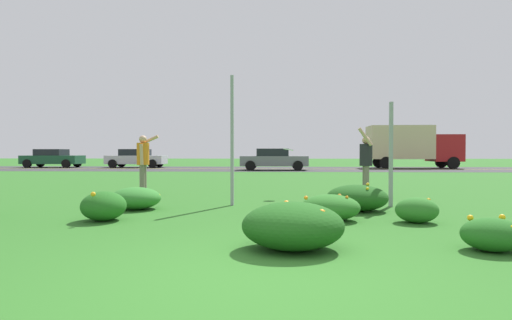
{
  "coord_description": "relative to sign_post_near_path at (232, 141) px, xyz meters",
  "views": [
    {
      "loc": [
        0.18,
        -3.87,
        1.22
      ],
      "look_at": [
        -0.45,
        7.99,
        0.99
      ],
      "focal_mm": 28.89,
      "sensor_mm": 36.0,
      "label": 1
    }
  ],
  "objects": [
    {
      "name": "car_silver_center_left",
      "position": [
        -10.08,
        22.4,
        -0.74
      ],
      "size": [
        4.5,
        2.0,
        1.45
      ],
      "color": "#B7BABF",
      "rests_on": "ground"
    },
    {
      "name": "car_gray_center_right",
      "position": [
        0.77,
        18.39,
        -0.74
      ],
      "size": [
        4.5,
        2.0,
        1.45
      ],
      "color": "slate",
      "rests_on": "ground"
    },
    {
      "name": "frisbee_white",
      "position": [
        1.32,
        1.76,
        -0.19
      ],
      "size": [
        0.27,
        0.27,
        0.07
      ],
      "color": "white"
    },
    {
      "name": "daylily_clump_front_right",
      "position": [
        1.97,
        -1.99,
        -1.25
      ],
      "size": [
        1.06,
        0.87,
        0.46
      ],
      "color": "#2D7526",
      "rests_on": "ground"
    },
    {
      "name": "daylily_clump_mid_left",
      "position": [
        2.68,
        -0.74,
        -1.21
      ],
      "size": [
        1.26,
        1.15,
        0.59
      ],
      "color": "#1E5619",
      "rests_on": "ground"
    },
    {
      "name": "person_catcher_dark_shirt",
      "position": [
        3.43,
        1.99,
        -0.49
      ],
      "size": [
        0.43,
        0.49,
        1.88
      ],
      "color": "#232328",
      "rests_on": "ground"
    },
    {
      "name": "daylily_clump_front_center",
      "position": [
        -1.99,
        -0.75,
        -1.25
      ],
      "size": [
        1.07,
        0.98,
        0.47
      ],
      "color": "#337F2D",
      "rests_on": "ground"
    },
    {
      "name": "ground_plane",
      "position": [
        0.86,
        7.46,
        -1.48
      ],
      "size": [
        120.0,
        120.0,
        0.0
      ],
      "primitive_type": "plane",
      "color": "#2D6B23"
    },
    {
      "name": "daylily_clump_near_camera",
      "position": [
        3.44,
        -2.14,
        -1.26
      ],
      "size": [
        0.73,
        0.64,
        0.43
      ],
      "color": "#2D7526",
      "rests_on": "ground"
    },
    {
      "name": "car_dark_green_leftmost",
      "position": [
        -16.84,
        22.4,
        -0.74
      ],
      "size": [
        4.5,
        2.0,
        1.45
      ],
      "color": "#194C2D",
      "rests_on": "ground"
    },
    {
      "name": "person_thrower_orange_shirt",
      "position": [
        -2.7,
        1.92,
        -0.47
      ],
      "size": [
        0.56,
        0.49,
        1.71
      ],
      "color": "orange",
      "rests_on": "ground"
    },
    {
      "name": "sign_post_near_path",
      "position": [
        0.0,
        0.0,
        0.0
      ],
      "size": [
        0.07,
        0.1,
        2.96
      ],
      "color": "#93969B",
      "rests_on": "ground"
    },
    {
      "name": "daylily_clump_mid_right",
      "position": [
        1.23,
        -4.21,
        -1.18
      ],
      "size": [
        1.28,
        1.1,
        0.63
      ],
      "color": "#1E5619",
      "rests_on": "ground"
    },
    {
      "name": "sign_post_by_roadside",
      "position": [
        3.56,
        -0.04,
        -0.31
      ],
      "size": [
        0.07,
        0.1,
        2.33
      ],
      "color": "#93969B",
      "rests_on": "ground"
    },
    {
      "name": "box_truck_red",
      "position": [
        11.15,
        22.4,
        0.32
      ],
      "size": [
        6.7,
        2.46,
        3.2
      ],
      "color": "maroon",
      "rests_on": "ground"
    },
    {
      "name": "daylily_clump_front_left",
      "position": [
        -2.05,
        -2.22,
        -1.22
      ],
      "size": [
        0.78,
        0.82,
        0.55
      ],
      "color": "#23661E",
      "rests_on": "ground"
    },
    {
      "name": "highway_center_stripe",
      "position": [
        0.86,
        20.39,
        -1.47
      ],
      "size": [
        120.0,
        0.16,
        0.0
      ],
      "primitive_type": "cube",
      "color": "yellow",
      "rests_on": "ground"
    },
    {
      "name": "highway_strip",
      "position": [
        0.86,
        20.39,
        -1.48
      ],
      "size": [
        120.0,
        8.92,
        0.01
      ],
      "primitive_type": "cube",
      "color": "#38383A",
      "rests_on": "ground"
    },
    {
      "name": "daylily_clump_mid_center",
      "position": [
        3.68,
        -4.16,
        -1.28
      ],
      "size": [
        0.74,
        0.64,
        0.43
      ],
      "color": "#23661E",
      "rests_on": "ground"
    }
  ]
}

